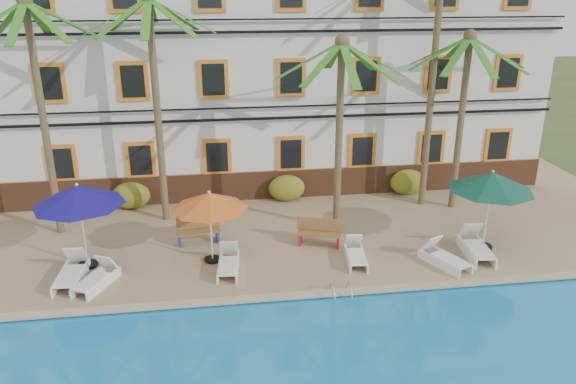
{
  "coord_description": "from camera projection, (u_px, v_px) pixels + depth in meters",
  "views": [
    {
      "loc": [
        -1.69,
        -14.81,
        8.83
      ],
      "look_at": [
        0.82,
        3.0,
        2.0
      ],
      "focal_mm": 35.0,
      "sensor_mm": 36.0,
      "label": 1
    }
  ],
  "objects": [
    {
      "name": "palm_d",
      "position": [
        435.0,
        47.0,
        20.72
      ],
      "size": [
        4.43,
        4.43,
        9.97
      ],
      "color": "brown",
      "rests_on": "pool_deck"
    },
    {
      "name": "palm_c",
      "position": [
        340.0,
        107.0,
        19.04
      ],
      "size": [
        4.43,
        4.43,
        6.93
      ],
      "color": "brown",
      "rests_on": "pool_deck"
    },
    {
      "name": "palm_a",
      "position": [
        38.0,
        87.0,
        18.5
      ],
      "size": [
        4.43,
        4.43,
        8.22
      ],
      "color": "brown",
      "rests_on": "pool_deck"
    },
    {
      "name": "lounger_d",
      "position": [
        356.0,
        254.0,
        18.17
      ],
      "size": [
        0.77,
        1.71,
        0.78
      ],
      "color": "white",
      "rests_on": "pool_deck"
    },
    {
      "name": "bench_right",
      "position": [
        320.0,
        232.0,
        19.24
      ],
      "size": [
        1.57,
        0.9,
        0.93
      ],
      "color": "olive",
      "rests_on": "pool_deck"
    },
    {
      "name": "pool_deck",
      "position": [
        260.0,
        220.0,
        21.65
      ],
      "size": [
        30.0,
        12.0,
        0.25
      ],
      "primitive_type": "cube",
      "color": "tan",
      "rests_on": "ground"
    },
    {
      "name": "pool_coping",
      "position": [
        279.0,
        297.0,
        16.14
      ],
      "size": [
        30.0,
        0.35,
        0.06
      ],
      "primitive_type": "cube",
      "color": "tan",
      "rests_on": "pool_deck"
    },
    {
      "name": "ground",
      "position": [
        275.0,
        289.0,
        17.07
      ],
      "size": [
        100.0,
        100.0,
        0.0
      ],
      "primitive_type": "plane",
      "color": "#384C23",
      "rests_on": "ground"
    },
    {
      "name": "bench_left",
      "position": [
        198.0,
        230.0,
        19.42
      ],
      "size": [
        1.55,
        0.68,
        0.93
      ],
      "color": "olive",
      "rests_on": "pool_deck"
    },
    {
      "name": "hotel_building",
      "position": [
        247.0,
        64.0,
        24.4
      ],
      "size": [
        25.4,
        6.44,
        10.22
      ],
      "color": "silver",
      "rests_on": "pool_deck"
    },
    {
      "name": "umbrella_red",
      "position": [
        209.0,
        201.0,
        17.54
      ],
      "size": [
        2.44,
        2.44,
        2.44
      ],
      "color": "black",
      "rests_on": "pool_deck"
    },
    {
      "name": "shrub_mid",
      "position": [
        287.0,
        188.0,
        23.06
      ],
      "size": [
        1.5,
        0.9,
        1.1
      ],
      "primitive_type": "ellipsoid",
      "color": "#2C5217",
      "rests_on": "pool_deck"
    },
    {
      "name": "lounger_b",
      "position": [
        96.0,
        278.0,
        16.69
      ],
      "size": [
        1.27,
        1.8,
        0.81
      ],
      "color": "white",
      "rests_on": "pool_deck"
    },
    {
      "name": "shrub_left",
      "position": [
        131.0,
        196.0,
        22.25
      ],
      "size": [
        1.5,
        0.9,
        1.1
      ],
      "primitive_type": "ellipsoid",
      "color": "#2C5217",
      "rests_on": "pool_deck"
    },
    {
      "name": "pool_ladder",
      "position": [
        341.0,
        295.0,
        16.29
      ],
      "size": [
        0.54,
        0.74,
        0.74
      ],
      "color": "silver",
      "rests_on": "ground"
    },
    {
      "name": "umbrella_blue",
      "position": [
        78.0,
        196.0,
        17.09
      ],
      "size": [
        2.82,
        2.82,
        2.82
      ],
      "color": "black",
      "rests_on": "pool_deck"
    },
    {
      "name": "lounger_f",
      "position": [
        476.0,
        246.0,
        18.57
      ],
      "size": [
        0.94,
        2.07,
        0.94
      ],
      "color": "white",
      "rests_on": "pool_deck"
    },
    {
      "name": "lounger_e",
      "position": [
        444.0,
        257.0,
        17.92
      ],
      "size": [
        1.31,
        1.86,
        0.83
      ],
      "color": "white",
      "rests_on": "pool_deck"
    },
    {
      "name": "palm_b",
      "position": [
        155.0,
        80.0,
        19.59
      ],
      "size": [
        4.43,
        4.43,
        8.27
      ],
      "color": "brown",
      "rests_on": "pool_deck"
    },
    {
      "name": "shrub_right",
      "position": [
        408.0,
        182.0,
        23.74
      ],
      "size": [
        1.5,
        0.9,
        1.1
      ],
      "primitive_type": "ellipsoid",
      "color": "#2C5217",
      "rests_on": "pool_deck"
    },
    {
      "name": "lounger_c",
      "position": [
        228.0,
        263.0,
        17.57
      ],
      "size": [
        0.78,
        1.79,
        0.82
      ],
      "color": "white",
      "rests_on": "pool_deck"
    },
    {
      "name": "palm_e",
      "position": [
        464.0,
        95.0,
        21.04
      ],
      "size": [
        4.43,
        4.43,
        6.91
      ],
      "color": "brown",
      "rests_on": "pool_deck"
    },
    {
      "name": "umbrella_green",
      "position": [
        492.0,
        182.0,
        18.32
      ],
      "size": [
        2.8,
        2.8,
        2.8
      ],
      "color": "black",
      "rests_on": "pool_deck"
    },
    {
      "name": "lounger_a",
      "position": [
        71.0,
        272.0,
        16.95
      ],
      "size": [
        0.78,
        1.95,
        0.91
      ],
      "color": "white",
      "rests_on": "pool_deck"
    }
  ]
}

